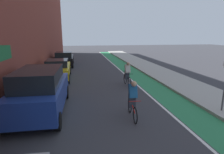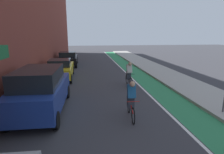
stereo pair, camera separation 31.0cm
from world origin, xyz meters
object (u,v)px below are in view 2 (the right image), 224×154
(parked_sedan_black, at_px, (68,58))
(cyclist_trailing, at_px, (129,74))
(parked_suv_blue, at_px, (41,90))
(cyclist_mid, at_px, (131,99))
(parked_sedan_yellow_cab, at_px, (61,69))

(parked_sedan_black, height_order, cyclist_trailing, cyclist_trailing)
(parked_suv_blue, relative_size, cyclist_mid, 2.70)
(parked_sedan_yellow_cab, bearing_deg, parked_suv_blue, -90.02)
(parked_sedan_yellow_cab, xyz_separation_m, cyclist_trailing, (4.75, -2.75, 0.03))
(parked_suv_blue, bearing_deg, cyclist_trailing, 36.82)
(parked_sedan_black, distance_m, cyclist_mid, 14.21)
(parked_sedan_black, relative_size, cyclist_trailing, 2.52)
(cyclist_mid, distance_m, cyclist_trailing, 4.83)
(cyclist_mid, height_order, cyclist_trailing, cyclist_trailing)
(parked_sedan_black, relative_size, cyclist_mid, 2.59)
(cyclist_trailing, bearing_deg, parked_sedan_black, 117.88)
(parked_suv_blue, xyz_separation_m, parked_sedan_yellow_cab, (0.00, 6.31, -0.23))
(parked_sedan_yellow_cab, relative_size, parked_sedan_black, 0.99)
(parked_sedan_black, height_order, cyclist_mid, cyclist_mid)
(cyclist_mid, xyz_separation_m, cyclist_trailing, (1.01, 4.72, 0.00))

